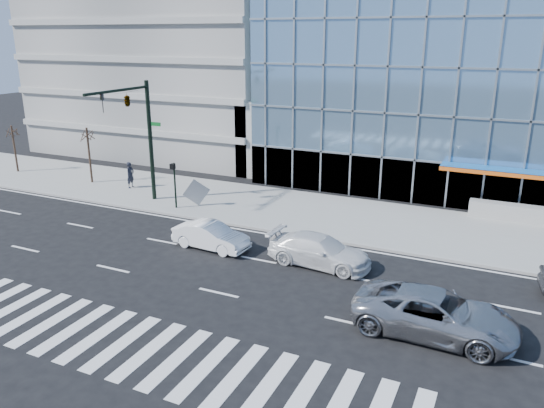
% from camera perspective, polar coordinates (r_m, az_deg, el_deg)
% --- Properties ---
extents(ground, '(160.00, 160.00, 0.00)m').
position_cam_1_polar(ground, '(27.18, -1.46, -6.02)').
color(ground, black).
rests_on(ground, ground).
extents(sidewalk, '(120.00, 8.00, 0.15)m').
position_cam_1_polar(sidewalk, '(34.02, 4.54, -0.95)').
color(sidewalk, gray).
rests_on(sidewalk, ground).
extents(parking_garage, '(24.00, 24.00, 20.00)m').
position_cam_1_polar(parking_garage, '(57.42, -8.18, 16.64)').
color(parking_garage, gray).
rests_on(parking_garage, ground).
extents(ramp_block, '(6.00, 8.00, 6.00)m').
position_cam_1_polar(ramp_block, '(44.46, 1.92, 7.44)').
color(ramp_block, gray).
rests_on(ramp_block, ground).
extents(traffic_signal, '(1.14, 5.74, 8.00)m').
position_cam_1_polar(traffic_signal, '(35.09, -14.59, 9.35)').
color(traffic_signal, black).
rests_on(traffic_signal, sidewalk).
extents(ped_signal_post, '(0.30, 0.33, 3.00)m').
position_cam_1_polar(ped_signal_post, '(34.68, -10.48, 2.73)').
color(ped_signal_post, black).
rests_on(ped_signal_post, sidewalk).
extents(street_tree_near, '(1.10, 1.10, 4.23)m').
position_cam_1_polar(street_tree_near, '(42.25, -19.26, 6.99)').
color(street_tree_near, '#332319').
rests_on(street_tree_near, sidewalk).
extents(street_tree_far, '(1.10, 1.10, 3.87)m').
position_cam_1_polar(street_tree_far, '(48.17, -26.17, 6.99)').
color(street_tree_far, '#332319').
rests_on(street_tree_far, sidewalk).
extents(silver_suv, '(6.22, 2.97, 1.71)m').
position_cam_1_polar(silver_suv, '(21.45, 17.13, -11.21)').
color(silver_suv, '#ADADB2').
rests_on(silver_suv, ground).
extents(white_suv, '(5.34, 2.43, 1.51)m').
position_cam_1_polar(white_suv, '(26.44, 5.12, -5.01)').
color(white_suv, white).
rests_on(white_suv, ground).
extents(white_sedan, '(4.35, 1.78, 1.40)m').
position_cam_1_polar(white_sedan, '(28.54, -6.59, -3.43)').
color(white_sedan, white).
rests_on(white_sedan, ground).
extents(pedestrian, '(0.46, 0.70, 1.92)m').
position_cam_1_polar(pedestrian, '(40.40, -14.99, 3.04)').
color(pedestrian, black).
rests_on(pedestrian, sidewalk).
extents(tilted_panel, '(1.53, 1.09, 1.82)m').
position_cam_1_polar(tilted_panel, '(35.23, -8.15, 1.26)').
color(tilted_panel, '#9F9F9F').
rests_on(tilted_panel, sidewalk).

